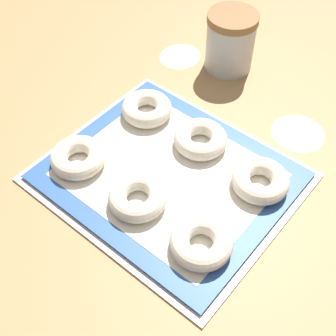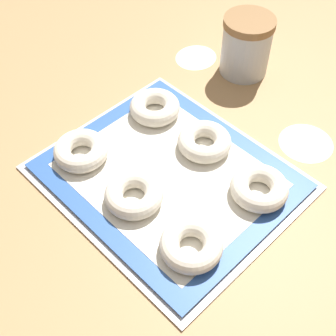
% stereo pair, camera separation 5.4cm
% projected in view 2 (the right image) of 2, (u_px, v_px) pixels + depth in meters
% --- Properties ---
extents(ground_plane, '(2.80, 2.80, 0.00)m').
position_uv_depth(ground_plane, '(172.00, 176.00, 0.84)').
color(ground_plane, '#A87F51').
extents(baking_tray, '(0.42, 0.36, 0.01)m').
position_uv_depth(baking_tray, '(168.00, 176.00, 0.83)').
color(baking_tray, silver).
rests_on(baking_tray, ground_plane).
extents(baking_mat, '(0.40, 0.34, 0.00)m').
position_uv_depth(baking_mat, '(168.00, 174.00, 0.83)').
color(baking_mat, '#2D569E').
rests_on(baking_mat, baking_tray).
extents(bagel_front_left, '(0.10, 0.10, 0.03)m').
position_uv_depth(bagel_front_left, '(81.00, 151.00, 0.84)').
color(bagel_front_left, silver).
rests_on(bagel_front_left, baking_mat).
extents(bagel_front_center, '(0.10, 0.10, 0.03)m').
position_uv_depth(bagel_front_center, '(135.00, 196.00, 0.78)').
color(bagel_front_center, silver).
rests_on(bagel_front_center, baking_mat).
extents(bagel_front_right, '(0.10, 0.10, 0.03)m').
position_uv_depth(bagel_front_right, '(191.00, 245.00, 0.72)').
color(bagel_front_right, silver).
rests_on(bagel_front_right, baking_mat).
extents(bagel_back_left, '(0.10, 0.10, 0.03)m').
position_uv_depth(bagel_back_left, '(155.00, 107.00, 0.92)').
color(bagel_back_left, silver).
rests_on(bagel_back_left, baking_mat).
extents(bagel_back_center, '(0.10, 0.10, 0.03)m').
position_uv_depth(bagel_back_center, '(204.00, 141.00, 0.86)').
color(bagel_back_center, silver).
rests_on(bagel_back_center, baking_mat).
extents(bagel_back_right, '(0.10, 0.10, 0.03)m').
position_uv_depth(bagel_back_right, '(259.00, 188.00, 0.79)').
color(bagel_back_right, silver).
rests_on(bagel_back_right, baking_mat).
extents(flour_canister, '(0.11, 0.11, 0.13)m').
position_uv_depth(flour_canister, '(246.00, 46.00, 0.98)').
color(flour_canister, silver).
rests_on(flour_canister, ground_plane).
extents(flour_patch_near, '(0.09, 0.10, 0.00)m').
position_uv_depth(flour_patch_near, '(196.00, 57.00, 1.06)').
color(flour_patch_near, white).
rests_on(flour_patch_near, ground_plane).
extents(flour_patch_far, '(0.10, 0.10, 0.00)m').
position_uv_depth(flour_patch_far, '(306.00, 143.00, 0.89)').
color(flour_patch_far, white).
rests_on(flour_patch_far, ground_plane).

